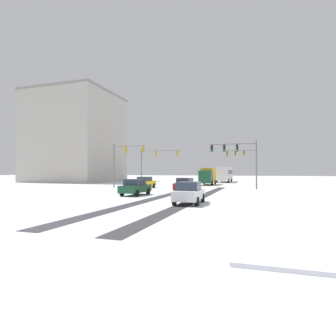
{
  "coord_description": "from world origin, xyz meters",
  "views": [
    {
      "loc": [
        10.05,
        -9.94,
        2.38
      ],
      "look_at": [
        0.0,
        20.85,
        2.8
      ],
      "focal_mm": 29.21,
      "sensor_mm": 36.0,
      "label": 1
    }
  ],
  "objects_px": {
    "traffic_signal_near_right": "(237,154)",
    "car_red_second": "(185,185)",
    "bus_oncoming": "(225,173)",
    "box_truck_delivery": "(208,176)",
    "office_building_far_left_block": "(76,138)",
    "traffic_signal_near_left": "(124,156)",
    "car_white_fourth": "(189,193)",
    "traffic_signal_far_left": "(154,159)",
    "traffic_signal_far_right": "(244,158)",
    "car_dark_green_third": "(135,187)",
    "car_yellow_cab_lead": "(145,182)"
  },
  "relations": [
    {
      "from": "traffic_signal_far_right",
      "to": "box_truck_delivery",
      "type": "distance_m",
      "value": 7.02
    },
    {
      "from": "bus_oncoming",
      "to": "box_truck_delivery",
      "type": "bearing_deg",
      "value": -96.14
    },
    {
      "from": "traffic_signal_near_right",
      "to": "bus_oncoming",
      "type": "distance_m",
      "value": 25.22
    },
    {
      "from": "traffic_signal_far_left",
      "to": "car_dark_green_third",
      "type": "relative_size",
      "value": 1.72
    },
    {
      "from": "traffic_signal_near_left",
      "to": "box_truck_delivery",
      "type": "xyz_separation_m",
      "value": [
        10.0,
        12.85,
        -2.96
      ]
    },
    {
      "from": "traffic_signal_near_left",
      "to": "car_white_fourth",
      "type": "bearing_deg",
      "value": -49.88
    },
    {
      "from": "traffic_signal_near_right",
      "to": "box_truck_delivery",
      "type": "xyz_separation_m",
      "value": [
        -5.83,
        11.02,
        -3.16
      ]
    },
    {
      "from": "car_red_second",
      "to": "bus_oncoming",
      "type": "distance_m",
      "value": 30.86
    },
    {
      "from": "traffic_signal_far_left",
      "to": "box_truck_delivery",
      "type": "relative_size",
      "value": 0.96
    },
    {
      "from": "traffic_signal_far_left",
      "to": "bus_oncoming",
      "type": "distance_m",
      "value": 19.8
    },
    {
      "from": "traffic_signal_near_right",
      "to": "car_white_fourth",
      "type": "xyz_separation_m",
      "value": [
        -2.24,
        -17.96,
        -3.98
      ]
    },
    {
      "from": "traffic_signal_near_right",
      "to": "car_dark_green_third",
      "type": "distance_m",
      "value": 16.07
    },
    {
      "from": "traffic_signal_near_right",
      "to": "box_truck_delivery",
      "type": "bearing_deg",
      "value": 117.89
    },
    {
      "from": "car_dark_green_third",
      "to": "bus_oncoming",
      "type": "bearing_deg",
      "value": 82.85
    },
    {
      "from": "traffic_signal_near_right",
      "to": "office_building_far_left_block",
      "type": "xyz_separation_m",
      "value": [
        -37.94,
        16.65,
        5.5
      ]
    },
    {
      "from": "traffic_signal_near_left",
      "to": "office_building_far_left_block",
      "type": "xyz_separation_m",
      "value": [
        -22.11,
        18.48,
        5.7
      ]
    },
    {
      "from": "traffic_signal_near_left",
      "to": "car_white_fourth",
      "type": "height_order",
      "value": "traffic_signal_near_left"
    },
    {
      "from": "box_truck_delivery",
      "to": "car_red_second",
      "type": "bearing_deg",
      "value": -89.23
    },
    {
      "from": "car_dark_green_third",
      "to": "car_white_fourth",
      "type": "xyz_separation_m",
      "value": [
        6.8,
        -5.28,
        0.0
      ]
    },
    {
      "from": "traffic_signal_far_left",
      "to": "bus_oncoming",
      "type": "xyz_separation_m",
      "value": [
        10.62,
        16.49,
        -2.7
      ]
    },
    {
      "from": "office_building_far_left_block",
      "to": "traffic_signal_far_left",
      "type": "bearing_deg",
      "value": -20.21
    },
    {
      "from": "traffic_signal_near_left",
      "to": "traffic_signal_near_right",
      "type": "height_order",
      "value": "same"
    },
    {
      "from": "traffic_signal_near_right",
      "to": "box_truck_delivery",
      "type": "distance_m",
      "value": 12.86
    },
    {
      "from": "traffic_signal_near_right",
      "to": "car_red_second",
      "type": "distance_m",
      "value": 9.2
    },
    {
      "from": "traffic_signal_far_right",
      "to": "bus_oncoming",
      "type": "xyz_separation_m",
      "value": [
        -4.72,
        12.61,
        -2.78
      ]
    },
    {
      "from": "traffic_signal_far_right",
      "to": "car_white_fourth",
      "type": "distance_m",
      "value": 30.41
    },
    {
      "from": "box_truck_delivery",
      "to": "car_white_fourth",
      "type": "bearing_deg",
      "value": -82.94
    },
    {
      "from": "car_yellow_cab_lead",
      "to": "car_dark_green_third",
      "type": "distance_m",
      "value": 12.38
    },
    {
      "from": "car_white_fourth",
      "to": "office_building_far_left_block",
      "type": "relative_size",
      "value": 0.2
    },
    {
      "from": "office_building_far_left_block",
      "to": "bus_oncoming",
      "type": "bearing_deg",
      "value": 13.45
    },
    {
      "from": "car_white_fourth",
      "to": "box_truck_delivery",
      "type": "relative_size",
      "value": 0.56
    },
    {
      "from": "traffic_signal_near_right",
      "to": "car_yellow_cab_lead",
      "type": "height_order",
      "value": "traffic_signal_near_right"
    },
    {
      "from": "car_red_second",
      "to": "box_truck_delivery",
      "type": "height_order",
      "value": "box_truck_delivery"
    },
    {
      "from": "bus_oncoming",
      "to": "box_truck_delivery",
      "type": "height_order",
      "value": "bus_oncoming"
    },
    {
      "from": "traffic_signal_far_right",
      "to": "box_truck_delivery",
      "type": "height_order",
      "value": "traffic_signal_far_right"
    },
    {
      "from": "car_white_fourth",
      "to": "bus_oncoming",
      "type": "height_order",
      "value": "bus_oncoming"
    },
    {
      "from": "traffic_signal_far_right",
      "to": "office_building_far_left_block",
      "type": "height_order",
      "value": "office_building_far_left_block"
    },
    {
      "from": "traffic_signal_far_left",
      "to": "traffic_signal_near_left",
      "type": "xyz_separation_m",
      "value": [
        -0.85,
        -10.03,
        -0.1
      ]
    },
    {
      "from": "traffic_signal_near_left",
      "to": "office_building_far_left_block",
      "type": "height_order",
      "value": "office_building_far_left_block"
    },
    {
      "from": "bus_oncoming",
      "to": "office_building_far_left_block",
      "type": "bearing_deg",
      "value": -166.55
    },
    {
      "from": "car_dark_green_third",
      "to": "box_truck_delivery",
      "type": "distance_m",
      "value": 23.93
    },
    {
      "from": "office_building_far_left_block",
      "to": "car_white_fourth",
      "type": "bearing_deg",
      "value": -44.11
    },
    {
      "from": "bus_oncoming",
      "to": "car_yellow_cab_lead",
      "type": "bearing_deg",
      "value": -108.56
    },
    {
      "from": "car_yellow_cab_lead",
      "to": "car_dark_green_third",
      "type": "relative_size",
      "value": 1.01
    },
    {
      "from": "traffic_signal_far_left",
      "to": "traffic_signal_near_left",
      "type": "bearing_deg",
      "value": -94.85
    },
    {
      "from": "traffic_signal_near_right",
      "to": "car_red_second",
      "type": "xyz_separation_m",
      "value": [
        -5.6,
        -6.12,
        -3.98
      ]
    },
    {
      "from": "car_dark_green_third",
      "to": "car_white_fourth",
      "type": "distance_m",
      "value": 8.61
    },
    {
      "from": "traffic_signal_near_left",
      "to": "car_dark_green_third",
      "type": "bearing_deg",
      "value": -57.97
    },
    {
      "from": "car_yellow_cab_lead",
      "to": "box_truck_delivery",
      "type": "relative_size",
      "value": 0.56
    },
    {
      "from": "car_dark_green_third",
      "to": "traffic_signal_near_right",
      "type": "bearing_deg",
      "value": 54.5
    }
  ]
}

